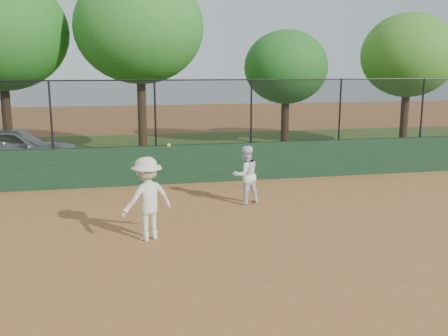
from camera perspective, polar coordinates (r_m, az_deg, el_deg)
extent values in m
plane|color=#A36634|center=(9.94, -1.85, -9.45)|extent=(80.00, 80.00, 0.00)
cube|color=#1A3B21|center=(15.52, -5.87, 0.40)|extent=(26.00, 0.20, 1.20)
cube|color=#2F4C17|center=(21.50, -7.64, 1.81)|extent=(36.00, 12.00, 0.01)
imported|color=#B2B6BC|center=(18.80, -23.23, 2.03)|extent=(4.65, 1.94, 1.57)
imported|color=white|center=(13.12, 2.48, -0.79)|extent=(0.89, 0.78, 1.55)
imported|color=beige|center=(10.47, -8.76, -3.48)|extent=(1.30, 1.07, 1.75)
sphere|color=#B9D32F|center=(10.08, -6.34, 2.61)|extent=(0.07, 0.07, 0.07)
cube|color=black|center=(15.30, -5.99, 6.30)|extent=(26.00, 0.02, 2.00)
cylinder|color=black|center=(15.24, -6.07, 9.97)|extent=(26.00, 0.04, 0.04)
cylinder|color=black|center=(15.32, -19.18, 5.74)|extent=(0.06, 0.06, 2.00)
cylinder|color=black|center=(15.25, -7.87, 6.24)|extent=(0.06, 0.06, 2.00)
cylinder|color=black|center=(15.76, 3.13, 6.49)|extent=(0.06, 0.06, 2.00)
cylinder|color=black|center=(16.81, 13.11, 6.52)|extent=(0.06, 0.06, 2.00)
cylinder|color=black|center=(18.29, 21.70, 6.38)|extent=(0.06, 0.06, 2.00)
cylinder|color=#3C2614|center=(21.56, -23.52, 4.85)|extent=(0.36, 0.36, 2.88)
ellipsoid|color=#23641D|center=(21.50, -24.26, 13.95)|extent=(5.15, 4.68, 4.45)
cylinder|color=#432D18|center=(20.35, -9.33, 5.66)|extent=(0.36, 0.36, 3.13)
ellipsoid|color=#2B7023|center=(20.31, -9.65, 15.56)|extent=(5.02, 4.57, 4.34)
cylinder|color=#382312|center=(23.23, 6.97, 5.14)|extent=(0.36, 0.36, 2.10)
ellipsoid|color=#215A1D|center=(23.09, 7.12, 11.38)|extent=(3.82, 3.47, 3.30)
cylinder|color=#402817|center=(23.97, 19.88, 5.16)|extent=(0.36, 0.36, 2.45)
ellipsoid|color=#397120|center=(23.86, 20.35, 11.99)|extent=(4.23, 3.84, 3.65)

